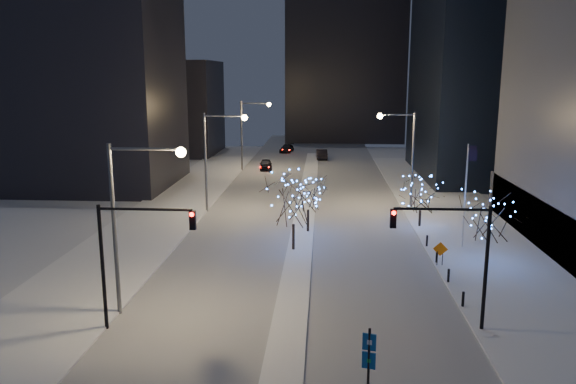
# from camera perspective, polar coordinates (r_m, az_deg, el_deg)

# --- Properties ---
(ground) EXTENTS (160.00, 160.00, 0.00)m
(ground) POSITION_cam_1_polar(r_m,az_deg,el_deg) (31.20, 0.01, -14.21)
(ground) COLOR silver
(ground) RESTS_ON ground
(road) EXTENTS (20.00, 130.00, 0.02)m
(road) POSITION_cam_1_polar(r_m,az_deg,el_deg) (64.47, 1.97, -0.42)
(road) COLOR #9DA1AB
(road) RESTS_ON ground
(median) EXTENTS (2.00, 80.00, 0.15)m
(median) POSITION_cam_1_polar(r_m,az_deg,el_deg) (59.58, 1.83, -1.38)
(median) COLOR silver
(median) RESTS_ON ground
(east_sidewalk) EXTENTS (10.00, 90.00, 0.15)m
(east_sidewalk) POSITION_cam_1_polar(r_m,az_deg,el_deg) (51.60, 18.39, -4.09)
(east_sidewalk) COLOR silver
(east_sidewalk) RESTS_ON ground
(west_sidewalk) EXTENTS (8.00, 90.00, 0.15)m
(west_sidewalk) POSITION_cam_1_polar(r_m,az_deg,el_deg) (52.30, -14.08, -3.62)
(west_sidewalk) COLOR silver
(west_sidewalk) RESTS_ON ground
(filler_west_near) EXTENTS (22.00, 18.00, 24.00)m
(filler_west_near) POSITION_cam_1_polar(r_m,az_deg,el_deg) (74.22, -20.33, 9.81)
(filler_west_near) COLOR black
(filler_west_near) RESTS_ON ground
(filler_west_far) EXTENTS (18.00, 16.00, 16.00)m
(filler_west_far) POSITION_cam_1_polar(r_m,az_deg,el_deg) (101.99, -12.31, 8.38)
(filler_west_far) COLOR black
(filler_west_far) RESTS_ON ground
(horizon_block) EXTENTS (24.00, 14.00, 42.00)m
(horizon_block) POSITION_cam_1_polar(r_m,az_deg,el_deg) (120.27, 5.84, 15.27)
(horizon_block) COLOR black
(horizon_block) RESTS_ON ground
(street_lamp_w_near) EXTENTS (4.40, 0.56, 10.00)m
(street_lamp_w_near) POSITION_cam_1_polar(r_m,az_deg,el_deg) (32.63, -15.63, -1.35)
(street_lamp_w_near) COLOR #595E66
(street_lamp_w_near) RESTS_ON ground
(street_lamp_w_mid) EXTENTS (4.40, 0.56, 10.00)m
(street_lamp_w_mid) POSITION_cam_1_polar(r_m,az_deg,el_deg) (56.46, -7.36, 4.42)
(street_lamp_w_mid) COLOR #595E66
(street_lamp_w_mid) RESTS_ON ground
(street_lamp_w_far) EXTENTS (4.40, 0.56, 10.00)m
(street_lamp_w_far) POSITION_cam_1_polar(r_m,az_deg,el_deg) (81.01, -4.01, 6.72)
(street_lamp_w_far) COLOR #595E66
(street_lamp_w_far) RESTS_ON ground
(street_lamp_east) EXTENTS (3.90, 0.56, 10.00)m
(street_lamp_east) POSITION_cam_1_polar(r_m,az_deg,el_deg) (59.01, 11.73, 4.54)
(street_lamp_east) COLOR #595E66
(street_lamp_east) RESTS_ON ground
(traffic_signal_west) EXTENTS (5.26, 0.43, 7.00)m
(traffic_signal_west) POSITION_cam_1_polar(r_m,az_deg,el_deg) (31.09, -15.78, -5.33)
(traffic_signal_west) COLOR black
(traffic_signal_west) RESTS_ON ground
(traffic_signal_east) EXTENTS (5.26, 0.43, 7.00)m
(traffic_signal_east) POSITION_cam_1_polar(r_m,az_deg,el_deg) (31.15, 16.85, -5.36)
(traffic_signal_east) COLOR black
(traffic_signal_east) RESTS_ON ground
(flagpoles) EXTENTS (1.35, 2.60, 8.00)m
(flagpoles) POSITION_cam_1_polar(r_m,az_deg,el_deg) (47.53, 17.68, 0.49)
(flagpoles) COLOR silver
(flagpoles) RESTS_ON east_sidewalk
(bollards) EXTENTS (0.16, 12.16, 0.90)m
(bollards) POSITION_cam_1_polar(r_m,az_deg,el_deg) (41.05, 15.41, -7.21)
(bollards) COLOR black
(bollards) RESTS_ON east_sidewalk
(car_near) EXTENTS (2.23, 4.62, 1.52)m
(car_near) POSITION_cam_1_polar(r_m,az_deg,el_deg) (82.47, -2.26, 2.81)
(car_near) COLOR black
(car_near) RESTS_ON ground
(car_mid) EXTENTS (2.02, 5.09, 1.65)m
(car_mid) POSITION_cam_1_polar(r_m,az_deg,el_deg) (92.89, 3.43, 3.86)
(car_mid) COLOR black
(car_mid) RESTS_ON ground
(car_far) EXTENTS (2.63, 5.00, 1.38)m
(car_far) POSITION_cam_1_polar(r_m,az_deg,el_deg) (100.94, -0.13, 4.44)
(car_far) COLOR black
(car_far) RESTS_ON ground
(holiday_tree_median_near) EXTENTS (6.80, 6.80, 6.30)m
(holiday_tree_median_near) POSITION_cam_1_polar(r_m,az_deg,el_deg) (43.60, 0.56, -0.84)
(holiday_tree_median_near) COLOR black
(holiday_tree_median_near) RESTS_ON median
(holiday_tree_median_far) EXTENTS (4.07, 4.07, 4.84)m
(holiday_tree_median_far) POSITION_cam_1_polar(r_m,az_deg,el_deg) (48.91, 2.06, -0.32)
(holiday_tree_median_far) COLOR black
(holiday_tree_median_far) RESTS_ON median
(holiday_tree_plaza_near) EXTENTS (5.26, 5.26, 5.23)m
(holiday_tree_plaza_near) POSITION_cam_1_polar(r_m,az_deg,el_deg) (43.35, 19.83, -2.55)
(holiday_tree_plaza_near) COLOR black
(holiday_tree_plaza_near) RESTS_ON east_sidewalk
(holiday_tree_plaza_far) EXTENTS (4.27, 4.27, 4.56)m
(holiday_tree_plaza_far) POSITION_cam_1_polar(r_m,az_deg,el_deg) (52.08, 13.35, -0.33)
(holiday_tree_plaza_far) COLOR black
(holiday_tree_plaza_far) RESTS_ON east_sidewalk
(wayfinding_sign) EXTENTS (0.58, 0.23, 3.29)m
(wayfinding_sign) POSITION_cam_1_polar(r_m,az_deg,el_deg) (24.97, 8.22, -16.19)
(wayfinding_sign) COLOR black
(wayfinding_sign) RESTS_ON ground
(construction_sign) EXTENTS (1.05, 0.23, 1.75)m
(construction_sign) POSITION_cam_1_polar(r_m,az_deg,el_deg) (42.16, 15.21, -5.83)
(construction_sign) COLOR black
(construction_sign) RESTS_ON east_sidewalk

